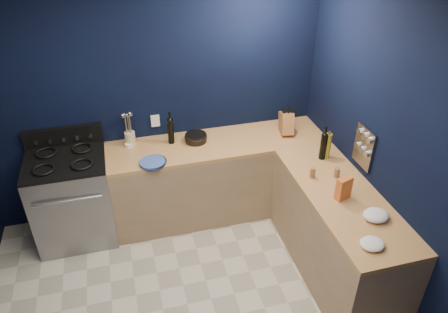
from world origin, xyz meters
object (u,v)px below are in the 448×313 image
object	(u,v)px
gas_range	(74,200)
utensil_crock	(130,138)
crouton_bag	(344,188)
plate_stack	(153,163)
knife_block	(286,123)

from	to	relation	value
gas_range	utensil_crock	world-z (taller)	utensil_crock
crouton_bag	utensil_crock	bearing A→B (deg)	120.93
plate_stack	knife_block	bearing A→B (deg)	9.49
utensil_crock	crouton_bag	distance (m)	2.18
plate_stack	utensil_crock	world-z (taller)	utensil_crock
gas_range	knife_block	xyz separation A→B (m)	(2.29, 0.03, 0.56)
utensil_crock	gas_range	bearing A→B (deg)	-161.21
plate_stack	knife_block	size ratio (longest dim) A/B	1.07
utensil_crock	knife_block	distance (m)	1.66
knife_block	crouton_bag	world-z (taller)	knife_block
gas_range	crouton_bag	world-z (taller)	crouton_bag
plate_stack	gas_range	bearing A→B (deg)	164.99
gas_range	plate_stack	distance (m)	0.96
gas_range	utensil_crock	xyz separation A→B (m)	(0.65, 0.22, 0.51)
plate_stack	crouton_bag	size ratio (longest dim) A/B	1.20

